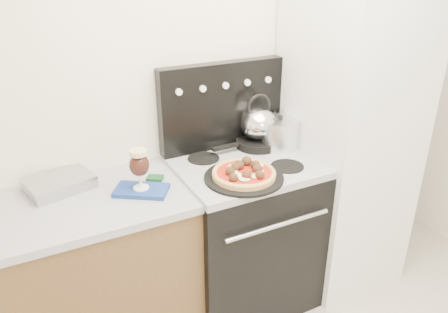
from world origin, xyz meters
TOP-DOWN VIEW (x-y plane):
  - room_shell at (0.00, 0.29)m, footprint 3.52×3.01m
  - base_cabinet at (-1.02, 1.20)m, footprint 1.45×0.60m
  - countertop at (-1.02, 1.20)m, footprint 1.48×0.63m
  - stove_body at (0.08, 1.18)m, footprint 0.76×0.65m
  - cooktop at (0.08, 1.18)m, footprint 0.76×0.65m
  - backguard at (0.08, 1.45)m, footprint 0.76×0.08m
  - fridge at (0.78, 1.15)m, footprint 0.64×0.68m
  - foil_sheet at (-0.87, 1.37)m, footprint 0.35×0.29m
  - oven_mitt at (-0.52, 1.15)m, footprint 0.30×0.27m
  - beer_glass at (-0.52, 1.15)m, footprint 0.12×0.12m
  - pizza_pan at (-0.02, 1.01)m, footprint 0.43×0.43m
  - pizza at (-0.02, 1.01)m, footprint 0.38×0.38m
  - skillet at (0.26, 1.34)m, footprint 0.27×0.27m
  - tea_kettle at (0.26, 1.34)m, footprint 0.23×0.23m
  - stock_pot at (0.37, 1.27)m, footprint 0.27×0.27m

SIDE VIEW (x-z plane):
  - base_cabinet at x=-1.02m, z-range 0.00..0.86m
  - stove_body at x=0.08m, z-range 0.00..0.88m
  - countertop at x=-1.02m, z-range 0.86..0.90m
  - cooktop at x=0.08m, z-range 0.88..0.92m
  - oven_mitt at x=-0.52m, z-range 0.90..0.92m
  - pizza_pan at x=-0.02m, z-range 0.92..0.93m
  - foil_sheet at x=-0.87m, z-range 0.90..0.96m
  - skillet at x=0.26m, z-range 0.92..0.97m
  - fridge at x=0.78m, z-range 0.00..1.90m
  - pizza at x=-0.02m, z-range 0.93..0.98m
  - stock_pot at x=0.37m, z-range 0.92..1.09m
  - beer_glass at x=-0.52m, z-range 0.92..1.13m
  - tea_kettle at x=0.26m, z-range 0.97..1.20m
  - backguard at x=0.08m, z-range 0.92..1.42m
  - room_shell at x=0.00m, z-range -0.01..2.51m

